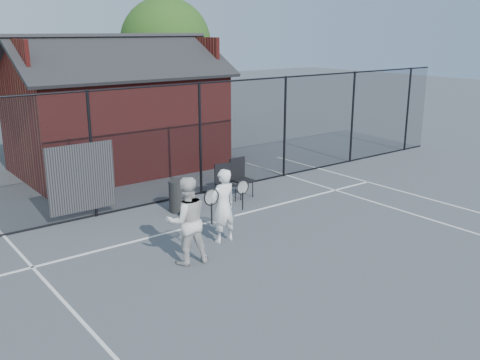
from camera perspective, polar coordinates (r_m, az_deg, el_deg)
ground at (r=10.31m, az=6.75°, el=-8.98°), size 80.00×80.00×0.00m
court_lines at (r=9.50m, az=12.40°, el=-11.45°), size 11.02×18.00×0.01m
fence at (r=13.54m, az=-8.87°, el=3.42°), size 22.04×3.00×3.00m
clubhouse at (r=17.40m, az=-12.97°, el=6.45°), size 6.50×4.36×4.19m
tree_right at (r=24.38m, az=-7.92°, el=14.21°), size 3.97×3.97×5.70m
player_front at (r=11.04m, az=-1.78°, el=-2.77°), size 0.70×0.52×1.57m
player_back at (r=10.07m, az=-5.71°, el=-4.33°), size 0.98×0.81×1.69m
chair_left at (r=13.81m, az=-1.54°, el=-0.36°), size 0.53×0.54×0.93m
chair_right at (r=14.10m, az=0.22°, el=0.16°), size 0.50×0.52×1.01m
waste_bin at (r=13.10m, az=-6.43°, el=-1.70°), size 0.55×0.55×0.78m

